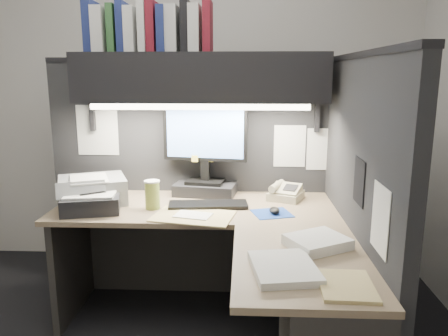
{
  "coord_description": "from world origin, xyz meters",
  "views": [
    {
      "loc": [
        0.39,
        -2.01,
        1.52
      ],
      "look_at": [
        0.28,
        0.51,
        0.98
      ],
      "focal_mm": 35.0,
      "sensor_mm": 36.0,
      "label": 1
    }
  ],
  "objects_px": {
    "monitor": "(205,160)",
    "telephone": "(286,193)",
    "desk": "(249,294)",
    "overhead_shelf": "(201,78)",
    "coffee_cup": "(152,195)",
    "printer": "(93,190)",
    "notebook_stack": "(91,203)",
    "keyboard": "(208,205)"
  },
  "relations": [
    {
      "from": "overhead_shelf",
      "to": "coffee_cup",
      "type": "xyz_separation_m",
      "value": [
        -0.28,
        -0.26,
        -0.69
      ]
    },
    {
      "from": "monitor",
      "to": "notebook_stack",
      "type": "relative_size",
      "value": 1.84
    },
    {
      "from": "overhead_shelf",
      "to": "keyboard",
      "type": "bearing_deg",
      "value": -75.64
    },
    {
      "from": "monitor",
      "to": "desk",
      "type": "bearing_deg",
      "value": -62.11
    },
    {
      "from": "overhead_shelf",
      "to": "coffee_cup",
      "type": "height_order",
      "value": "overhead_shelf"
    },
    {
      "from": "keyboard",
      "to": "desk",
      "type": "bearing_deg",
      "value": -71.2
    },
    {
      "from": "desk",
      "to": "printer",
      "type": "xyz_separation_m",
      "value": [
        -0.98,
        0.6,
        0.37
      ]
    },
    {
      "from": "printer",
      "to": "notebook_stack",
      "type": "relative_size",
      "value": 1.22
    },
    {
      "from": "monitor",
      "to": "printer",
      "type": "xyz_separation_m",
      "value": [
        -0.69,
        -0.22,
        -0.16
      ]
    },
    {
      "from": "monitor",
      "to": "printer",
      "type": "relative_size",
      "value": 1.51
    },
    {
      "from": "keyboard",
      "to": "printer",
      "type": "height_order",
      "value": "printer"
    },
    {
      "from": "coffee_cup",
      "to": "printer",
      "type": "bearing_deg",
      "value": 164.34
    },
    {
      "from": "desk",
      "to": "overhead_shelf",
      "type": "distance_m",
      "value": 1.33
    },
    {
      "from": "desk",
      "to": "notebook_stack",
      "type": "bearing_deg",
      "value": 155.27
    },
    {
      "from": "overhead_shelf",
      "to": "telephone",
      "type": "xyz_separation_m",
      "value": [
        0.54,
        -0.02,
        -0.73
      ]
    },
    {
      "from": "desk",
      "to": "telephone",
      "type": "distance_m",
      "value": 0.83
    },
    {
      "from": "keyboard",
      "to": "notebook_stack",
      "type": "relative_size",
      "value": 1.47
    },
    {
      "from": "overhead_shelf",
      "to": "monitor",
      "type": "bearing_deg",
      "value": 78.46
    },
    {
      "from": "keyboard",
      "to": "coffee_cup",
      "type": "xyz_separation_m",
      "value": [
        -0.33,
        -0.05,
        0.07
      ]
    },
    {
      "from": "printer",
      "to": "coffee_cup",
      "type": "bearing_deg",
      "value": -38.2
    },
    {
      "from": "overhead_shelf",
      "to": "coffee_cup",
      "type": "distance_m",
      "value": 0.79
    },
    {
      "from": "coffee_cup",
      "to": "printer",
      "type": "height_order",
      "value": "coffee_cup"
    },
    {
      "from": "telephone",
      "to": "notebook_stack",
      "type": "bearing_deg",
      "value": -142.21
    },
    {
      "from": "printer",
      "to": "notebook_stack",
      "type": "xyz_separation_m",
      "value": [
        0.05,
        -0.18,
        -0.03
      ]
    },
    {
      "from": "monitor",
      "to": "keyboard",
      "type": "xyz_separation_m",
      "value": [
        0.04,
        -0.28,
        -0.23
      ]
    },
    {
      "from": "telephone",
      "to": "printer",
      "type": "height_order",
      "value": "printer"
    },
    {
      "from": "monitor",
      "to": "telephone",
      "type": "distance_m",
      "value": 0.57
    },
    {
      "from": "desk",
      "to": "notebook_stack",
      "type": "height_order",
      "value": "notebook_stack"
    },
    {
      "from": "overhead_shelf",
      "to": "desk",
      "type": "bearing_deg",
      "value": -68.21
    },
    {
      "from": "keyboard",
      "to": "coffee_cup",
      "type": "height_order",
      "value": "coffee_cup"
    },
    {
      "from": "overhead_shelf",
      "to": "notebook_stack",
      "type": "bearing_deg",
      "value": -152.59
    },
    {
      "from": "coffee_cup",
      "to": "notebook_stack",
      "type": "height_order",
      "value": "coffee_cup"
    },
    {
      "from": "telephone",
      "to": "coffee_cup",
      "type": "height_order",
      "value": "coffee_cup"
    },
    {
      "from": "monitor",
      "to": "coffee_cup",
      "type": "distance_m",
      "value": 0.47
    },
    {
      "from": "monitor",
      "to": "keyboard",
      "type": "bearing_deg",
      "value": -73.13
    },
    {
      "from": "printer",
      "to": "overhead_shelf",
      "type": "bearing_deg",
      "value": -10.12
    },
    {
      "from": "desk",
      "to": "coffee_cup",
      "type": "height_order",
      "value": "coffee_cup"
    },
    {
      "from": "overhead_shelf",
      "to": "printer",
      "type": "height_order",
      "value": "overhead_shelf"
    },
    {
      "from": "desk",
      "to": "keyboard",
      "type": "bearing_deg",
      "value": 114.52
    },
    {
      "from": "overhead_shelf",
      "to": "monitor",
      "type": "relative_size",
      "value": 2.59
    },
    {
      "from": "monitor",
      "to": "coffee_cup",
      "type": "xyz_separation_m",
      "value": [
        -0.29,
        -0.33,
        -0.16
      ]
    },
    {
      "from": "telephone",
      "to": "notebook_stack",
      "type": "height_order",
      "value": "notebook_stack"
    }
  ]
}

